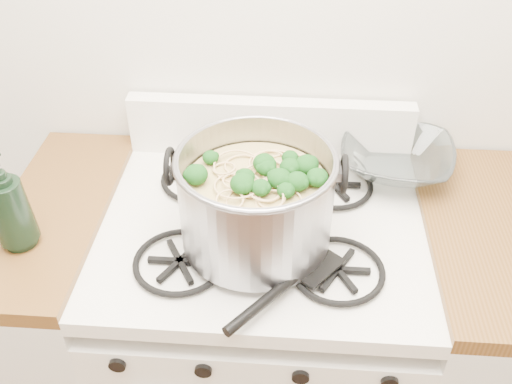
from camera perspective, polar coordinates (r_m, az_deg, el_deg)
name	(u,v)px	position (r m, az deg, el deg)	size (l,w,h in m)	color
gas_range	(261,345)	(1.69, 0.53, -15.09)	(0.76, 0.66, 0.92)	white
counter_left	(88,329)	(1.77, -16.47, -12.96)	(0.25, 0.65, 0.92)	silver
stock_pot	(256,202)	(1.21, 0.00, -1.01)	(0.37, 0.34, 0.23)	gray
spatula	(313,262)	(1.22, 5.77, -6.95)	(0.29, 0.31, 0.02)	black
glass_bowl	(395,164)	(1.52, 13.74, 2.74)	(0.11, 0.11, 0.03)	white
bottle	(8,202)	(1.31, -23.53, -0.97)	(0.09, 0.09, 0.23)	black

